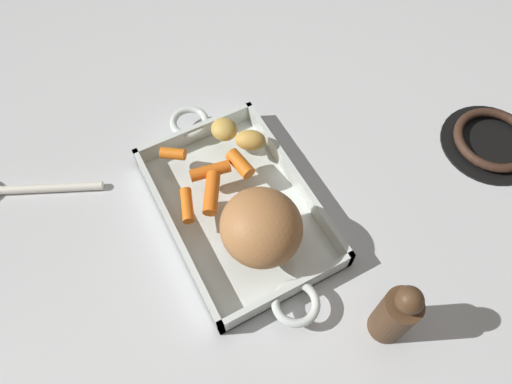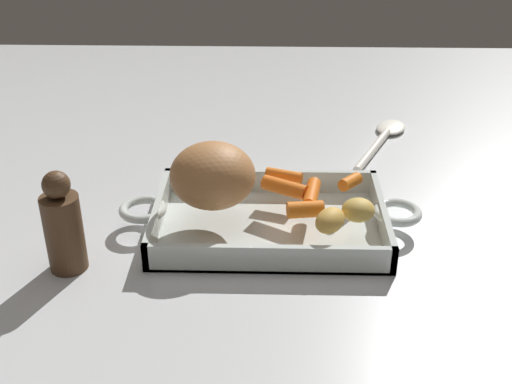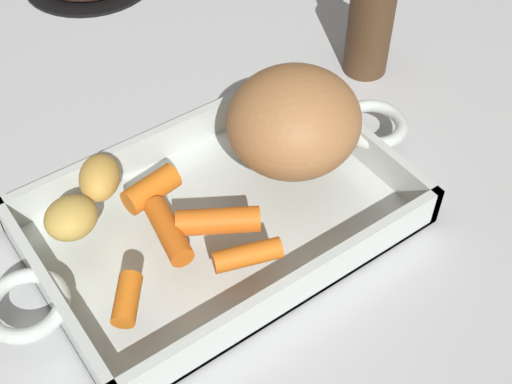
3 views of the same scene
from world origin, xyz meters
TOP-DOWN VIEW (x-y plane):
  - ground_plane at (0.00, 0.00)m, footprint 1.83×1.83m
  - roasting_dish at (0.00, 0.00)m, footprint 0.43×0.22m
  - pork_roast at (-0.08, -0.00)m, footprint 0.13×0.13m
  - baby_carrot_center_left at (0.02, 0.07)m, footprint 0.06×0.03m
  - baby_carrot_southeast at (0.05, -0.03)m, footprint 0.05×0.03m
  - baby_carrot_southwest at (0.06, 0.02)m, footprint 0.03×0.07m
  - baby_carrot_northeast at (0.12, 0.05)m, footprint 0.04×0.04m
  - baby_carrot_long at (0.02, 0.03)m, footprint 0.07×0.05m
  - potato_near_roast at (0.12, -0.04)m, footprint 0.06×0.05m
  - potato_halved at (0.08, -0.07)m, footprint 0.06×0.06m
  - pepper_mill at (-0.26, -0.10)m, footprint 0.05×0.05m

SIDE VIEW (x-z plane):
  - ground_plane at x=0.00m, z-range 0.00..0.00m
  - roasting_dish at x=0.00m, z-range -0.01..0.03m
  - baby_carrot_center_left at x=0.02m, z-range 0.04..0.06m
  - baby_carrot_northeast at x=0.12m, z-range 0.04..0.06m
  - baby_carrot_southwest at x=0.06m, z-range 0.04..0.06m
  - baby_carrot_long at x=0.02m, z-range 0.04..0.06m
  - baby_carrot_southeast at x=0.05m, z-range 0.04..0.06m
  - potato_near_roast at x=0.12m, z-range 0.04..0.07m
  - potato_halved at x=0.08m, z-range 0.04..0.07m
  - pepper_mill at x=-0.26m, z-range -0.01..0.13m
  - pork_roast at x=-0.08m, z-range 0.04..0.13m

